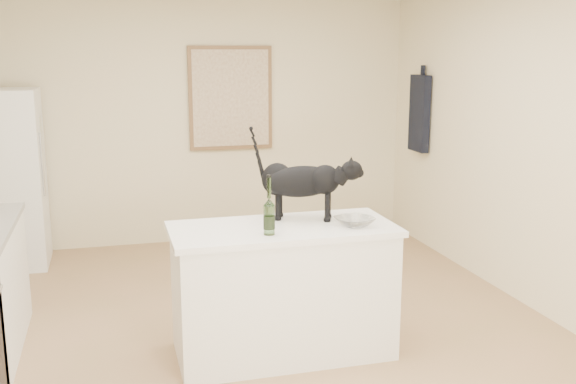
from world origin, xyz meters
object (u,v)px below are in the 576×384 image
(black_cat, at_px, (302,185))
(glass_bowl, at_px, (355,222))
(fridge, at_px, (6,179))
(wine_bottle, at_px, (269,209))

(black_cat, relative_size, glass_bowl, 2.74)
(fridge, bearing_deg, black_cat, -47.17)
(black_cat, distance_m, glass_bowl, 0.45)
(fridge, xyz_separation_m, glass_bowl, (2.51, -2.67, 0.08))
(wine_bottle, xyz_separation_m, glass_bowl, (0.60, 0.05, -0.14))
(wine_bottle, height_order, glass_bowl, wine_bottle)
(fridge, distance_m, wine_bottle, 3.34)
(fridge, distance_m, glass_bowl, 3.67)
(black_cat, height_order, wine_bottle, black_cat)
(black_cat, distance_m, wine_bottle, 0.45)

